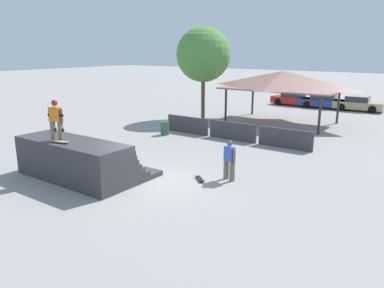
# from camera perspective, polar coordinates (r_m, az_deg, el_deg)

# --- Properties ---
(ground_plane) EXTENTS (160.00, 160.00, 0.00)m
(ground_plane) POSITION_cam_1_polar(r_m,az_deg,el_deg) (15.01, -6.56, -6.01)
(ground_plane) COLOR gray
(quarter_pipe_ramp) EXTENTS (5.28, 3.37, 1.62)m
(quarter_pipe_ramp) POSITION_cam_1_polar(r_m,az_deg,el_deg) (16.09, -16.83, -2.46)
(quarter_pipe_ramp) COLOR #38383D
(quarter_pipe_ramp) RESTS_ON ground
(skater_on_deck) EXTENTS (0.71, 0.37, 1.64)m
(skater_on_deck) POSITION_cam_1_polar(r_m,az_deg,el_deg) (15.69, -20.05, 3.83)
(skater_on_deck) COLOR #6B6051
(skater_on_deck) RESTS_ON quarter_pipe_ramp
(skateboard_on_deck) EXTENTS (0.85, 0.36, 0.09)m
(skateboard_on_deck) POSITION_cam_1_polar(r_m,az_deg,el_deg) (15.45, -19.45, 0.36)
(skateboard_on_deck) COLOR blue
(skateboard_on_deck) RESTS_ON quarter_pipe_ramp
(bystander_walking) EXTENTS (0.66, 0.35, 1.65)m
(bystander_walking) POSITION_cam_1_polar(r_m,az_deg,el_deg) (15.11, 5.72, -2.18)
(bystander_walking) COLOR #6B6051
(bystander_walking) RESTS_ON ground
(skateboard_on_ground) EXTENTS (0.72, 0.66, 0.09)m
(skateboard_on_ground) POSITION_cam_1_polar(r_m,az_deg,el_deg) (15.25, 1.21, -5.36)
(skateboard_on_ground) COLOR blue
(skateboard_on_ground) RESTS_ON ground
(barrier_fence) EXTENTS (9.50, 0.12, 1.05)m
(barrier_fence) POSITION_cam_1_polar(r_m,az_deg,el_deg) (21.97, 6.17, 1.97)
(barrier_fence) COLOR #3D3D42
(barrier_fence) RESTS_ON ground
(pavilion_shelter) EXTENTS (7.88, 5.08, 3.71)m
(pavilion_shelter) POSITION_cam_1_polar(r_m,az_deg,el_deg) (27.37, 13.73, 9.44)
(pavilion_shelter) COLOR #2D2D33
(pavilion_shelter) RESTS_ON ground
(tree_beside_pavilion) EXTENTS (3.99, 3.99, 6.77)m
(tree_beside_pavilion) POSITION_cam_1_polar(r_m,az_deg,el_deg) (28.15, 1.73, 13.44)
(tree_beside_pavilion) COLOR brown
(tree_beside_pavilion) RESTS_ON ground
(trash_bin) EXTENTS (0.52, 0.52, 0.85)m
(trash_bin) POSITION_cam_1_polar(r_m,az_deg,el_deg) (23.22, -4.16, 2.44)
(trash_bin) COLOR #385B3D
(trash_bin) RESTS_ON ground
(parked_car_red) EXTENTS (4.20, 1.90, 1.27)m
(parked_car_red) POSITION_cam_1_polar(r_m,az_deg,el_deg) (36.75, 15.25, 6.64)
(parked_car_red) COLOR red
(parked_car_red) RESTS_ON ground
(parked_car_blue) EXTENTS (4.51, 1.91, 1.27)m
(parked_car_blue) POSITION_cam_1_polar(r_m,az_deg,el_deg) (35.84, 19.48, 6.15)
(parked_car_blue) COLOR navy
(parked_car_blue) RESTS_ON ground
(parked_car_tan) EXTENTS (4.07, 1.96, 1.27)m
(parked_car_tan) POSITION_cam_1_polar(r_m,az_deg,el_deg) (35.35, 23.98, 5.63)
(parked_car_tan) COLOR tan
(parked_car_tan) RESTS_ON ground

